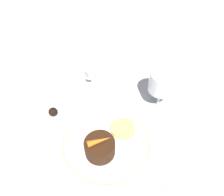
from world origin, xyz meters
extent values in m
plane|color=white|center=(0.00, 0.00, 0.00)|extent=(3.00, 3.00, 0.00)
cylinder|color=white|center=(0.03, -0.01, 0.01)|extent=(0.23, 0.23, 0.01)
torus|color=tan|center=(0.03, -0.01, 0.01)|extent=(0.21, 0.21, 0.00)
cylinder|color=white|center=(-0.19, 0.11, 0.01)|extent=(0.13, 0.13, 0.01)
torus|color=tan|center=(-0.19, 0.11, 0.01)|extent=(0.12, 0.12, 0.00)
cylinder|color=white|center=(-0.18, 0.11, 0.04)|extent=(0.08, 0.08, 0.07)
cylinder|color=#331E0F|center=(-0.18, 0.11, 0.05)|extent=(0.07, 0.07, 0.05)
torus|color=white|center=(-0.14, 0.11, 0.05)|extent=(0.04, 0.01, 0.03)
cube|color=silver|center=(-0.16, 0.08, 0.01)|extent=(0.05, 0.08, 0.00)
ellipsoid|color=silver|center=(-0.13, 0.13, 0.01)|extent=(0.02, 0.03, 0.00)
cylinder|color=silver|center=(0.06, 0.17, 0.00)|extent=(0.06, 0.06, 0.01)
cylinder|color=silver|center=(0.06, 0.17, 0.03)|extent=(0.01, 0.01, 0.06)
cylinder|color=silver|center=(0.06, 0.17, 0.09)|extent=(0.07, 0.07, 0.06)
cylinder|color=maroon|center=(0.06, 0.17, 0.08)|extent=(0.06, 0.06, 0.03)
cube|color=silver|center=(0.20, 0.04, 0.00)|extent=(0.02, 0.05, 0.01)
cylinder|color=#381E0F|center=(0.04, -0.04, 0.04)|extent=(0.07, 0.07, 0.04)
cone|color=orange|center=(0.04, -0.04, 0.06)|extent=(0.04, 0.05, 0.02)
cylinder|color=#EFE075|center=(0.04, 0.04, 0.02)|extent=(0.06, 0.06, 0.01)
sphere|color=black|center=(-0.14, -0.03, 0.01)|extent=(0.02, 0.02, 0.02)
camera|label=1|loc=(0.25, -0.26, 0.56)|focal=42.00mm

